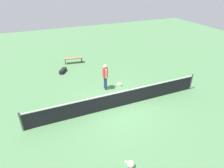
% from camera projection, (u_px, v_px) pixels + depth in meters
% --- Properties ---
extents(ground_plane, '(40.00, 40.00, 0.00)m').
position_uv_depth(ground_plane, '(119.00, 106.00, 10.74)').
color(ground_plane, '#4C7A4C').
extents(court_net, '(10.09, 0.09, 1.07)m').
position_uv_depth(court_net, '(120.00, 99.00, 10.49)').
color(court_net, '#4C4C51').
rests_on(court_net, ground_plane).
extents(player_near_side, '(0.36, 0.52, 1.70)m').
position_uv_depth(player_near_side, '(105.00, 75.00, 11.93)').
color(player_near_side, navy).
rests_on(player_near_side, ground_plane).
extents(tennis_racket_near_player, '(0.36, 0.60, 0.03)m').
position_uv_depth(tennis_racket_near_player, '(119.00, 84.00, 12.96)').
color(tennis_racket_near_player, white).
rests_on(tennis_racket_near_player, ground_plane).
extents(tennis_ball_near_player, '(0.07, 0.07, 0.07)m').
position_uv_depth(tennis_ball_near_player, '(86.00, 91.00, 12.10)').
color(tennis_ball_near_player, '#C6E033').
rests_on(tennis_ball_near_player, ground_plane).
extents(tennis_ball_by_net, '(0.07, 0.07, 0.07)m').
position_uv_depth(tennis_ball_by_net, '(92.00, 81.00, 13.28)').
color(tennis_ball_by_net, '#C6E033').
rests_on(tennis_ball_by_net, ground_plane).
extents(tennis_ball_midcourt, '(0.07, 0.07, 0.07)m').
position_uv_depth(tennis_ball_midcourt, '(112.00, 65.00, 15.59)').
color(tennis_ball_midcourt, '#C6E033').
rests_on(tennis_ball_midcourt, ground_plane).
extents(courtside_bench, '(1.54, 0.61, 0.48)m').
position_uv_depth(courtside_bench, '(73.00, 58.00, 15.89)').
color(courtside_bench, olive).
rests_on(courtside_bench, ground_plane).
extents(equipment_bag, '(0.68, 0.82, 0.28)m').
position_uv_depth(equipment_bag, '(63.00, 71.00, 14.49)').
color(equipment_bag, black).
rests_on(equipment_bag, ground_plane).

